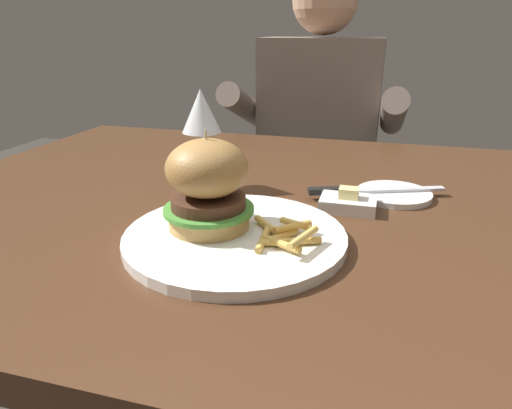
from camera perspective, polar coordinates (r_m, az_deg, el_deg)
The scene contains 9 objects.
dining_table at distance 0.81m, azimuth -1.27°, elevation -4.92°, with size 1.16×0.92×0.74m.
main_plate at distance 0.60m, azimuth -2.61°, elevation -4.09°, with size 0.29×0.29×0.01m, color white.
burger_sandwich at distance 0.60m, azimuth -6.25°, elevation 2.54°, with size 0.12×0.12×0.13m.
fries_pile at distance 0.57m, azimuth 3.53°, elevation -3.77°, with size 0.10×0.10×0.02m.
wine_glass at distance 0.79m, azimuth -6.85°, elevation 10.96°, with size 0.07×0.07×0.17m.
bread_plate at distance 0.80m, azimuth 16.85°, elevation 1.24°, with size 0.12×0.12×0.01m, color white.
table_knife at distance 0.78m, azimuth 13.40°, elevation 1.74°, with size 0.22×0.10×0.01m.
butter_dish at distance 0.72m, azimuth 11.44°, elevation 0.22°, with size 0.08×0.06×0.04m.
diner_person at distance 1.51m, azimuth 7.57°, elevation 3.98°, with size 0.51×0.36×1.18m.
Camera 1 is at (0.21, -0.69, 1.00)m, focal length 32.00 mm.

